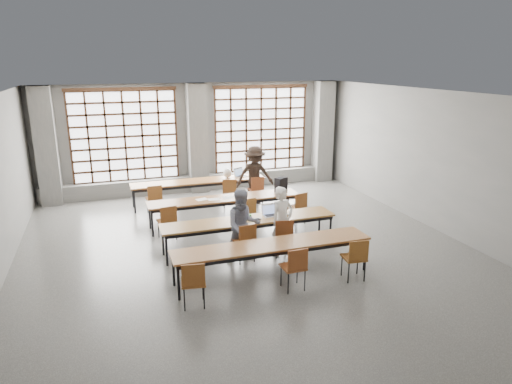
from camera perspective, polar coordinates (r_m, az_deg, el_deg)
floor at (r=10.57m, az=-1.17°, el=-7.21°), size 11.00×11.00×0.00m
ceiling at (r=9.72m, az=-1.29°, el=12.08°), size 11.00×11.00×0.00m
wall_back at (r=15.23m, az=-7.55°, el=6.81°), size 10.00×0.00×10.00m
wall_front at (r=5.34m, az=17.32°, el=-11.87°), size 10.00×0.00×10.00m
wall_right at (r=12.42m, az=21.39°, el=3.71°), size 0.00×11.00×11.00m
column_left at (r=14.76m, az=-24.76°, el=5.16°), size 0.60×0.55×3.50m
column_mid at (r=14.96m, az=-7.33°, el=6.65°), size 0.60×0.55×3.50m
column_right at (r=16.44m, az=8.34°, el=7.47°), size 0.60×0.55×3.50m
window_left at (r=14.86m, az=-16.09°, el=6.68°), size 3.32×0.12×3.00m
window_right at (r=15.72m, az=0.62°, el=7.79°), size 3.32×0.12×3.00m
sill_ledge at (r=15.35m, az=-7.19°, el=1.17°), size 9.80×0.35×0.50m
desk_row_a at (r=13.75m, az=-7.14°, el=1.18°), size 4.00×0.70×0.73m
desk_row_b at (r=11.96m, az=-3.92°, el=-1.02°), size 4.00×0.70×0.73m
desk_row_c at (r=10.36m, az=-0.85°, el=-3.75°), size 4.00×0.70×0.73m
desk_row_d at (r=9.03m, az=2.12°, el=-6.85°), size 4.00×0.70×0.73m
chair_back_left at (r=12.99m, az=-12.58°, el=-0.58°), size 0.44×0.45×0.88m
chair_back_mid at (r=13.37m, az=-3.31°, el=0.28°), size 0.52×0.52×0.88m
chair_back_right at (r=13.60m, az=0.04°, el=0.58°), size 0.43×0.43×0.88m
chair_mid_left at (r=11.13m, az=-11.00°, el=-3.32°), size 0.47×0.48×0.88m
chair_mid_centre at (r=11.54m, az=-1.13°, el=-2.31°), size 0.46×0.47×0.88m
chair_mid_right at (r=12.02m, az=5.29°, el=-1.61°), size 0.51×0.52×0.88m
chair_front_left at (r=9.76m, az=-1.33°, el=-5.83°), size 0.47×0.47×0.88m
chair_front_right at (r=10.04m, az=3.45°, el=-5.22°), size 0.50×0.50×0.88m
chair_near_left at (r=8.11m, az=-7.84°, el=-10.80°), size 0.48×0.48×0.88m
chair_near_mid at (r=8.62m, az=4.89°, el=-9.00°), size 0.43×0.43×0.88m
chair_near_right at (r=9.18m, az=12.36°, el=-7.72°), size 0.46×0.47×0.88m
student_male at (r=10.07m, az=3.29°, el=-3.67°), size 0.65×0.53×1.56m
student_female at (r=9.78m, az=-1.62°, el=-4.18°), size 0.82×0.67×1.58m
student_back at (r=13.63m, az=-0.14°, el=2.11°), size 1.16×0.70×1.76m
laptop_front at (r=10.58m, az=1.79°, el=-2.58°), size 0.37×0.32×0.26m
laptop_back at (r=14.13m, az=-1.99°, el=2.24°), size 0.46×0.43×0.26m
mouse at (r=10.63m, az=4.07°, el=-2.78°), size 0.11×0.08×0.04m
green_box at (r=10.38m, az=-1.25°, el=-3.06°), size 0.27×0.16×0.09m
phone at (r=10.30m, az=0.28°, el=-3.44°), size 0.14×0.08×0.01m
paper_sheet_a at (r=11.86m, az=-6.79°, el=-0.91°), size 0.34×0.28×0.00m
paper_sheet_b at (r=11.83m, az=-5.27°, el=-0.91°), size 0.32×0.24×0.00m
paper_sheet_c at (r=11.97m, az=-3.46°, el=-0.67°), size 0.35×0.29×0.00m
backpack at (r=12.42m, az=3.14°, el=0.92°), size 0.37×0.31×0.40m
plastic_bag at (r=13.95m, az=-3.59°, el=2.38°), size 0.32×0.30×0.29m
red_pouch at (r=8.20m, az=-7.85°, el=-10.78°), size 0.21×0.10×0.06m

